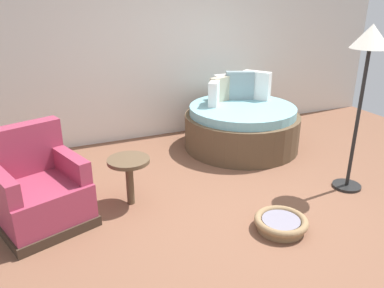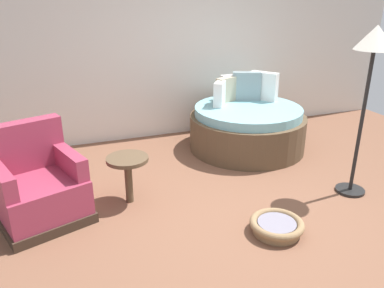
{
  "view_description": "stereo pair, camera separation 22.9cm",
  "coord_description": "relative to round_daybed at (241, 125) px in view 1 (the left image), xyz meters",
  "views": [
    {
      "loc": [
        -1.85,
        -3.01,
        2.12
      ],
      "look_at": [
        -0.27,
        0.59,
        0.55
      ],
      "focal_mm": 35.92,
      "sensor_mm": 36.0,
      "label": 1
    },
    {
      "loc": [
        -1.63,
        -3.1,
        2.12
      ],
      "look_at": [
        -0.27,
        0.59,
        0.55
      ],
      "focal_mm": 35.92,
      "sensor_mm": 36.0,
      "label": 2
    }
  ],
  "objects": [
    {
      "name": "ground_plane",
      "position": [
        -0.9,
        -1.5,
        -0.33
      ],
      "size": [
        8.0,
        8.0,
        0.02
      ],
      "primitive_type": "cube",
      "color": "brown"
    },
    {
      "name": "back_wall",
      "position": [
        -0.9,
        1.01,
        1.02
      ],
      "size": [
        8.0,
        0.12,
        2.7
      ],
      "primitive_type": "cube",
      "color": "silver",
      "rests_on": "ground_plane"
    },
    {
      "name": "round_daybed",
      "position": [
        0.0,
        0.0,
        0.0
      ],
      "size": [
        1.63,
        1.63,
        1.03
      ],
      "color": "brown",
      "rests_on": "ground_plane"
    },
    {
      "name": "red_armchair",
      "position": [
        -2.8,
        -0.95,
        0.01
      ],
      "size": [
        1.01,
        1.01,
        0.94
      ],
      "color": "#38281E",
      "rests_on": "ground_plane"
    },
    {
      "name": "pet_basket",
      "position": [
        -0.73,
        -2.0,
        -0.25
      ],
      "size": [
        0.51,
        0.51,
        0.13
      ],
      "color": "#8E704C",
      "rests_on": "ground_plane"
    },
    {
      "name": "side_table",
      "position": [
        -1.9,
        -0.95,
        0.1
      ],
      "size": [
        0.44,
        0.44,
        0.52
      ],
      "color": "brown",
      "rests_on": "ground_plane"
    },
    {
      "name": "floor_lamp",
      "position": [
        0.49,
        -1.6,
        1.21
      ],
      "size": [
        0.4,
        0.4,
        1.82
      ],
      "color": "black",
      "rests_on": "ground_plane"
    }
  ]
}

